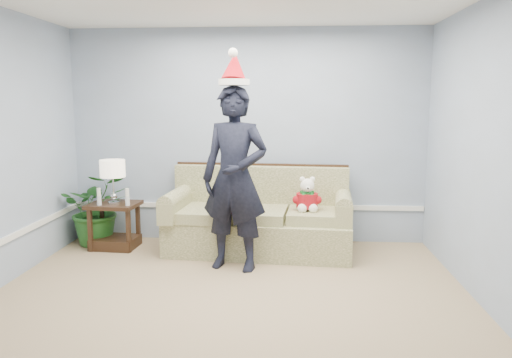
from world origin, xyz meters
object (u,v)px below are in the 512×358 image
object	(u,v)px
sofa	(259,221)
man	(235,179)
houseplant	(98,209)
table_lamp	(113,170)
teddy_bear	(307,198)
side_table	(115,230)

from	to	relation	value
sofa	man	xyz separation A→B (m)	(-0.22, -0.67, 0.62)
houseplant	man	world-z (taller)	man
table_lamp	man	bearing A→B (deg)	-21.43
man	teddy_bear	world-z (taller)	man
sofa	man	distance (m)	0.94
houseplant	teddy_bear	distance (m)	2.64
houseplant	man	distance (m)	2.06
houseplant	teddy_bear	xyz separation A→B (m)	(2.61, -0.29, 0.22)
sofa	side_table	distance (m)	1.79
sofa	teddy_bear	xyz separation A→B (m)	(0.56, -0.17, 0.32)
houseplant	teddy_bear	world-z (taller)	teddy_bear
table_lamp	man	size ratio (longest dim) A/B	0.27
sofa	houseplant	world-z (taller)	sofa
table_lamp	teddy_bear	world-z (taller)	table_lamp
sofa	houseplant	xyz separation A→B (m)	(-2.05, 0.12, 0.10)
houseplant	man	xyz separation A→B (m)	(1.83, -0.79, 0.53)
side_table	houseplant	bearing A→B (deg)	151.40
table_lamp	teddy_bear	bearing A→B (deg)	-2.44
sofa	side_table	bearing A→B (deg)	-174.68
table_lamp	houseplant	distance (m)	0.62
side_table	houseplant	xyz separation A→B (m)	(-0.26, 0.14, 0.24)
side_table	table_lamp	world-z (taller)	table_lamp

